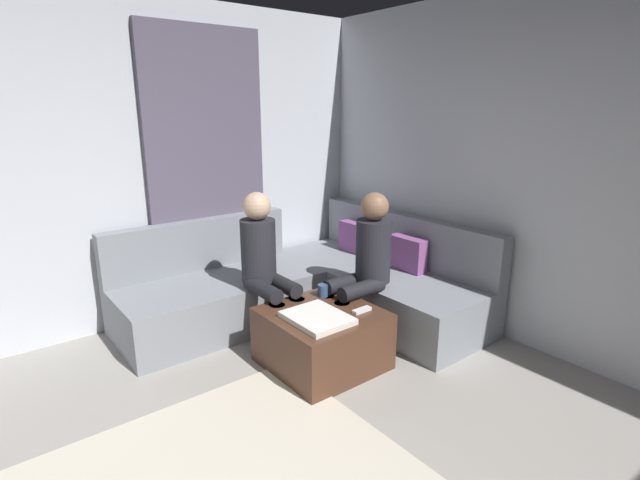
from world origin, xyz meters
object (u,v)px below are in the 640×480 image
object	(u,v)px
ottoman	(322,338)
coffee_mug	(323,290)
game_remote	(362,310)
sectional_couch	(311,286)
person_on_couch_back	(364,262)
person_on_couch_side	(265,262)

from	to	relation	value
ottoman	coffee_mug	world-z (taller)	coffee_mug
ottoman	game_remote	world-z (taller)	game_remote
sectional_couch	coffee_mug	world-z (taller)	sectional_couch
sectional_couch	ottoman	xyz separation A→B (m)	(0.75, -0.46, -0.07)
coffee_mug	game_remote	size ratio (longest dim) A/B	0.63
person_on_couch_back	person_on_couch_side	bearing A→B (deg)	52.10
ottoman	game_remote	size ratio (longest dim) A/B	5.07
game_remote	coffee_mug	bearing A→B (deg)	-174.29
coffee_mug	ottoman	bearing A→B (deg)	-39.29
sectional_couch	person_on_couch_side	size ratio (longest dim) A/B	2.12
sectional_couch	coffee_mug	size ratio (longest dim) A/B	26.84
coffee_mug	person_on_couch_back	size ratio (longest dim) A/B	0.08
person_on_couch_back	coffee_mug	bearing A→B (deg)	73.46
ottoman	game_remote	bearing A→B (deg)	50.71
game_remote	person_on_couch_back	world-z (taller)	person_on_couch_back
sectional_couch	game_remote	bearing A→B (deg)	-14.53
sectional_couch	person_on_couch_side	xyz separation A→B (m)	(0.15, -0.56, 0.38)
person_on_couch_side	sectional_couch	bearing A→B (deg)	-165.23
ottoman	person_on_couch_back	xyz separation A→B (m)	(-0.12, 0.52, 0.45)
person_on_couch_back	person_on_couch_side	xyz separation A→B (m)	(-0.48, -0.62, 0.00)
coffee_mug	person_on_couch_back	distance (m)	0.40
sectional_couch	ottoman	distance (m)	0.88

